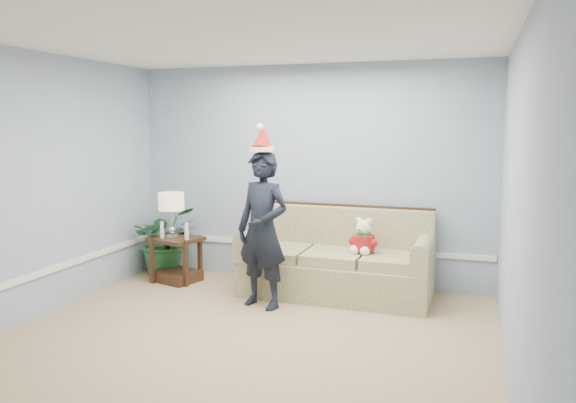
# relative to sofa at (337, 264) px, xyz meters

# --- Properties ---
(room_shell) EXTENTS (4.54, 5.04, 2.74)m
(room_shell) POSITION_rel_sofa_xyz_m (-0.48, -2.05, 0.99)
(room_shell) COLOR tan
(room_shell) RESTS_ON ground
(wainscot_trim) EXTENTS (4.49, 4.99, 0.06)m
(wainscot_trim) POSITION_rel_sofa_xyz_m (-1.65, -0.87, 0.09)
(wainscot_trim) COLOR white
(wainscot_trim) RESTS_ON room_shell
(sofa) EXTENTS (2.18, 0.97, 1.01)m
(sofa) POSITION_rel_sofa_xyz_m (0.00, 0.00, 0.00)
(sofa) COLOR #52622E
(sofa) RESTS_ON room_shell
(side_table) EXTENTS (0.70, 0.64, 0.57)m
(side_table) POSITION_rel_sofa_xyz_m (-2.05, -0.10, -0.14)
(side_table) COLOR #3E2416
(side_table) RESTS_ON room_shell
(table_lamp) EXTENTS (0.32, 0.32, 0.57)m
(table_lamp) POSITION_rel_sofa_xyz_m (-2.08, -0.15, 0.64)
(table_lamp) COLOR silver
(table_lamp) RESTS_ON side_table
(candle_pair) EXTENTS (0.40, 0.05, 0.21)m
(candle_pair) POSITION_rel_sofa_xyz_m (-2.02, -0.20, 0.30)
(candle_pair) COLOR silver
(candle_pair) RESTS_ON side_table
(houseplant) EXTENTS (1.10, 1.08, 0.92)m
(houseplant) POSITION_rel_sofa_xyz_m (-2.37, 0.17, 0.10)
(houseplant) COLOR #245F2D
(houseplant) RESTS_ON room_shell
(man) EXTENTS (0.71, 0.56, 1.70)m
(man) POSITION_rel_sofa_xyz_m (-0.65, -0.70, 0.49)
(man) COLOR black
(man) RESTS_ON room_shell
(santa_hat) EXTENTS (0.27, 0.30, 0.30)m
(santa_hat) POSITION_rel_sofa_xyz_m (-0.65, -0.68, 1.45)
(santa_hat) COLOR white
(santa_hat) RESTS_ON man
(teddy_bear) EXTENTS (0.30, 0.31, 0.41)m
(teddy_bear) POSITION_rel_sofa_xyz_m (0.33, -0.10, 0.32)
(teddy_bear) COLOR white
(teddy_bear) RESTS_ON sofa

